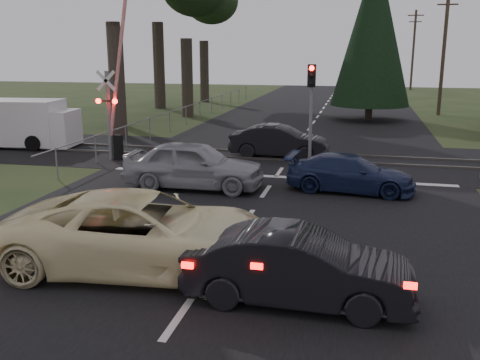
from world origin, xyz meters
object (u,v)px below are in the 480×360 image
(traffic_signal_center, at_px, (311,97))
(utility_pole_far, at_px, (413,49))
(silver_car, at_px, (194,165))
(crossing_signal, at_px, (114,113))
(dark_hatchback, at_px, (299,268))
(blue_sedan, at_px, (350,174))
(white_van, at_px, (18,123))
(cream_coupe, at_px, (143,233))
(utility_pole_mid, at_px, (444,48))
(dark_car_far, at_px, (280,142))

(traffic_signal_center, bearing_deg, utility_pole_far, 80.40)
(silver_car, bearing_deg, crossing_signal, 50.54)
(dark_hatchback, distance_m, blue_sedan, 8.56)
(traffic_signal_center, height_order, dark_hatchback, traffic_signal_center)
(white_van, bearing_deg, utility_pole_far, 56.88)
(cream_coupe, bearing_deg, blue_sedan, -33.75)
(traffic_signal_center, distance_m, utility_pole_mid, 20.82)
(crossing_signal, relative_size, cream_coupe, 1.15)
(dark_car_far, bearing_deg, dark_hatchback, -168.07)
(utility_pole_far, relative_size, dark_hatchback, 2.10)
(traffic_signal_center, bearing_deg, dark_car_far, 139.14)
(utility_pole_mid, xyz_separation_m, cream_coupe, (-9.94, -31.02, -3.89))
(cream_coupe, relative_size, white_van, 0.99)
(crossing_signal, height_order, traffic_signal_center, crossing_signal)
(utility_pole_mid, relative_size, utility_pole_far, 1.00)
(silver_car, bearing_deg, utility_pole_far, -13.16)
(crossing_signal, height_order, blue_sedan, crossing_signal)
(utility_pole_mid, height_order, dark_car_far, utility_pole_mid)
(crossing_signal, xyz_separation_m, white_van, (-6.06, 1.93, -0.89))
(cream_coupe, xyz_separation_m, dark_hatchback, (3.46, -0.84, -0.13))
(utility_pole_far, bearing_deg, white_van, -116.77)
(utility_pole_far, height_order, dark_hatchback, utility_pole_far)
(dark_hatchback, relative_size, silver_car, 0.89)
(utility_pole_mid, bearing_deg, silver_car, -114.56)
(crossing_signal, relative_size, blue_sedan, 1.63)
(cream_coupe, bearing_deg, dark_car_far, -9.49)
(white_van, bearing_deg, traffic_signal_center, -10.49)
(crossing_signal, distance_m, utility_pole_far, 47.96)
(traffic_signal_center, height_order, dark_car_far, traffic_signal_center)
(crossing_signal, xyz_separation_m, traffic_signal_center, (8.27, 0.89, 0.75))
(silver_car, relative_size, white_van, 0.79)
(cream_coupe, bearing_deg, dark_hatchback, -108.76)
(traffic_signal_center, height_order, blue_sedan, traffic_signal_center)
(utility_pole_far, height_order, white_van, utility_pole_far)
(utility_pole_far, bearing_deg, crossing_signal, -109.23)
(dark_hatchback, bearing_deg, dark_car_far, 11.21)
(blue_sedan, bearing_deg, utility_pole_far, -1.71)
(cream_coupe, xyz_separation_m, blue_sedan, (4.20, 7.69, -0.22))
(cream_coupe, height_order, blue_sedan, cream_coupe)
(crossing_signal, distance_m, traffic_signal_center, 8.36)
(dark_car_far, bearing_deg, utility_pole_mid, -24.55)
(traffic_signal_center, relative_size, dark_hatchback, 0.96)
(utility_pole_mid, xyz_separation_m, dark_hatchback, (-6.48, -31.86, -4.02))
(dark_hatchback, relative_size, blue_sedan, 1.00)
(cream_coupe, distance_m, blue_sedan, 8.77)
(utility_pole_mid, distance_m, cream_coupe, 32.81)
(traffic_signal_center, distance_m, white_van, 14.47)
(utility_pole_mid, height_order, cream_coupe, utility_pole_mid)
(dark_car_far, bearing_deg, traffic_signal_center, -129.07)
(silver_car, distance_m, dark_car_far, 6.34)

